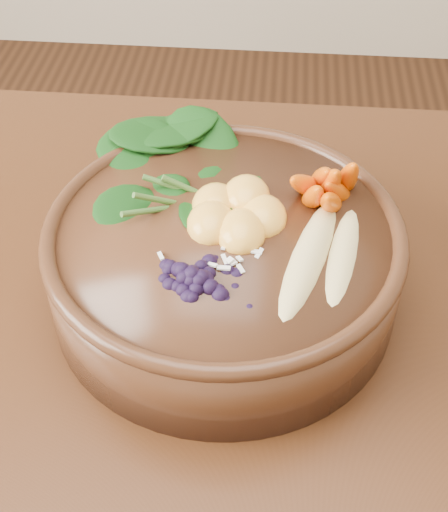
% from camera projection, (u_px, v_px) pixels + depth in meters
% --- Properties ---
extents(dining_table, '(1.60, 0.90, 0.75)m').
position_uv_depth(dining_table, '(61.00, 452.00, 0.64)').
color(dining_table, '#331C0C').
rests_on(dining_table, ground).
extents(stoneware_bowl, '(0.39, 0.39, 0.08)m').
position_uv_depth(stoneware_bowl, '(224.00, 264.00, 0.62)').
color(stoneware_bowl, '#482714').
rests_on(stoneware_bowl, dining_table).
extents(kale_heap, '(0.25, 0.23, 0.05)m').
position_uv_depth(kale_heap, '(204.00, 152.00, 0.63)').
color(kale_heap, '#123F0F').
rests_on(kale_heap, stoneware_bowl).
extents(carrot_cluster, '(0.08, 0.08, 0.08)m').
position_uv_depth(carrot_cluster, '(322.00, 151.00, 0.60)').
color(carrot_cluster, '#E35A00').
rests_on(carrot_cluster, stoneware_bowl).
extents(banana_halves, '(0.09, 0.16, 0.03)m').
position_uv_depth(banana_halves, '(328.00, 242.00, 0.56)').
color(banana_halves, '#E0CC84').
rests_on(banana_halves, stoneware_bowl).
extents(mandarin_cluster, '(0.11, 0.12, 0.03)m').
position_uv_depth(mandarin_cluster, '(236.00, 201.00, 0.59)').
color(mandarin_cluster, '#FFB33C').
rests_on(mandarin_cluster, stoneware_bowl).
extents(blueberry_pile, '(0.17, 0.15, 0.04)m').
position_uv_depth(blueberry_pile, '(194.00, 261.00, 0.54)').
color(blueberry_pile, black).
rests_on(blueberry_pile, stoneware_bowl).
extents(coconut_flakes, '(0.12, 0.10, 0.01)m').
position_uv_depth(coconut_flakes, '(216.00, 242.00, 0.58)').
color(coconut_flakes, white).
rests_on(coconut_flakes, stoneware_bowl).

